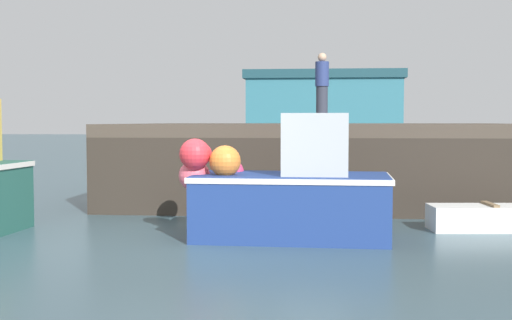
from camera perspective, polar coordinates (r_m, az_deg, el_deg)
ground at (r=10.01m, az=-6.82°, el=-7.17°), size 120.00×160.00×0.10m
pier at (r=15.31m, az=5.93°, el=1.99°), size 9.02×7.21×1.71m
fishing_boat_near_right at (r=10.14m, az=2.77°, el=-2.70°), size 3.21×1.59×1.88m
rowboat at (r=11.55m, az=19.18°, el=-4.65°), size 1.98×0.87×0.45m
dockworker at (r=16.97m, az=5.61°, el=6.08°), size 0.34×0.34×1.76m
warehouse at (r=41.48m, az=5.74°, el=4.10°), size 9.18×7.22×4.71m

